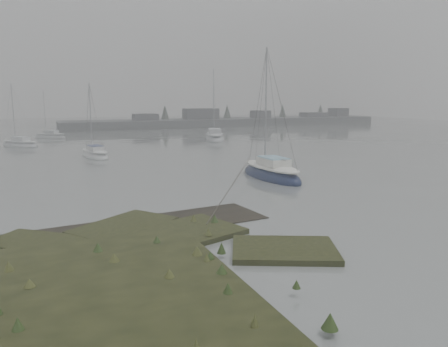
% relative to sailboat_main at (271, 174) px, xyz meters
% --- Properties ---
extents(ground, '(160.00, 160.00, 0.00)m').
position_rel_sailboat_main_xyz_m(ground, '(-6.97, 18.01, -0.28)').
color(ground, slate).
rests_on(ground, ground).
extents(far_shoreline, '(60.00, 8.00, 4.15)m').
position_rel_sailboat_main_xyz_m(far_shoreline, '(19.88, 49.91, 0.57)').
color(far_shoreline, '#4C4F51').
rests_on(far_shoreline, ground).
extents(sailboat_main, '(2.26, 6.48, 9.07)m').
position_rel_sailboat_main_xyz_m(sailboat_main, '(0.00, 0.00, 0.00)').
color(sailboat_main, '#0F193C').
rests_on(sailboat_main, ground).
extents(sailboat_white, '(2.64, 5.18, 6.98)m').
position_rel_sailboat_main_xyz_m(sailboat_white, '(-9.41, 14.83, -0.06)').
color(sailboat_white, silver).
rests_on(sailboat_white, ground).
extents(sailboat_far_a, '(4.54, 4.95, 7.16)m').
position_rel_sailboat_main_xyz_m(sailboat_far_a, '(-15.77, 26.73, -0.06)').
color(sailboat_far_a, silver).
rests_on(sailboat_far_a, ground).
extents(sailboat_far_b, '(4.05, 7.00, 9.39)m').
position_rel_sailboat_main_xyz_m(sailboat_far_b, '(6.14, 25.26, 0.01)').
color(sailboat_far_b, '#B2B6BD').
rests_on(sailboat_far_b, ground).
extents(sailboat_far_c, '(4.53, 4.15, 6.55)m').
position_rel_sailboat_main_xyz_m(sailboat_far_c, '(-12.47, 36.47, -0.08)').
color(sailboat_far_c, '#9FA5A8').
rests_on(sailboat_far_c, ground).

